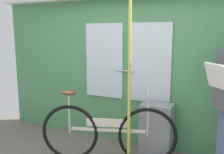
{
  "coord_description": "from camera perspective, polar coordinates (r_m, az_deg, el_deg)",
  "views": [
    {
      "loc": [
        1.11,
        -2.13,
        1.63
      ],
      "look_at": [
        -0.19,
        0.66,
        1.08
      ],
      "focal_mm": 39.53,
      "sensor_mm": 36.0,
      "label": 1
    }
  ],
  "objects": [
    {
      "name": "train_door_wall",
      "position": [
        3.53,
        6.38,
        1.84
      ],
      "size": [
        4.69,
        0.28,
        2.15
      ],
      "color": "#4C8C56",
      "rests_on": "ground_plane"
    },
    {
      "name": "bicycle_near_door",
      "position": [
        3.19,
        -1.09,
        -12.76
      ],
      "size": [
        1.65,
        0.66,
        0.95
      ],
      "rotation": [
        0.0,
        0.0,
        0.32
      ],
      "color": "black",
      "rests_on": "ground_plane"
    },
    {
      "name": "trash_bin_by_wall",
      "position": [
        3.45,
        10.26,
        -11.81
      ],
      "size": [
        0.42,
        0.28,
        0.7
      ],
      "primitive_type": "cube",
      "color": "gray",
      "rests_on": "ground_plane"
    },
    {
      "name": "handrail_pole",
      "position": [
        2.92,
        4.03,
        -1.3
      ],
      "size": [
        0.04,
        0.04,
        2.11
      ],
      "primitive_type": "cylinder",
      "color": "#C6C14C",
      "rests_on": "ground_plane"
    }
  ]
}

